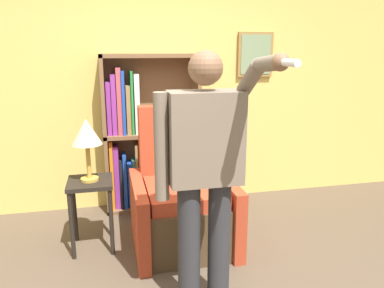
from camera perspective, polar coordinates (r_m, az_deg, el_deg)
wall_back at (r=4.16m, az=-5.11°, el=9.64°), size 8.00×0.11×2.80m
bookcase at (r=4.07m, az=-7.81°, el=1.17°), size 1.03×0.28×1.69m
armchair at (r=3.44m, az=-1.63°, el=-8.94°), size 0.88×0.90×1.23m
person_standing at (r=2.37m, az=1.96°, el=-3.78°), size 0.61×0.78×1.73m
side_table at (r=3.40m, az=-15.16°, el=-7.55°), size 0.38×0.38×0.63m
table_lamp at (r=3.25m, az=-15.78°, el=1.41°), size 0.26×0.26×0.54m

